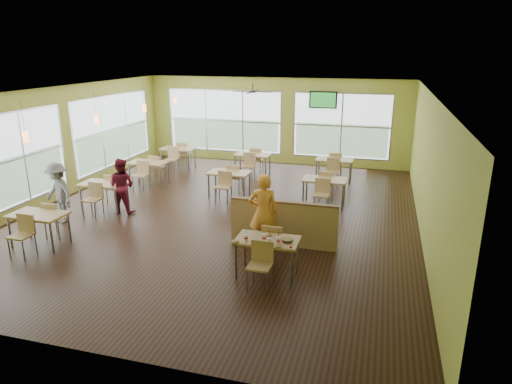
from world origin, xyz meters
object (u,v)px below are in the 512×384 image
main_table (267,245)px  food_basket (287,240)px  man_plaid (263,213)px  half_wall_divider (283,223)px

main_table → food_basket: main_table is taller
man_plaid → half_wall_divider: bearing=-147.0°
half_wall_divider → food_basket: bearing=-75.2°
man_plaid → food_basket: size_ratio=7.63×
main_table → man_plaid: bearing=108.6°
half_wall_divider → man_plaid: man_plaid is taller
main_table → half_wall_divider: size_ratio=0.63×
man_plaid → food_basket: man_plaid is taller
main_table → man_plaid: man_plaid is taller
half_wall_divider → food_basket: (0.39, -1.46, 0.26)m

